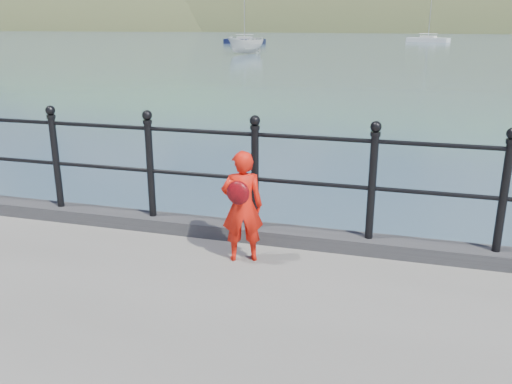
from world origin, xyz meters
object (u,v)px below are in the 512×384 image
(launch_white, at_px, (246,45))
(sailboat_left, at_px, (245,41))
(child, at_px, (242,206))
(sailboat_deep, at_px, (428,40))
(railing, at_px, (201,161))

(launch_white, height_order, sailboat_left, sailboat_left)
(child, relative_size, sailboat_deep, 0.11)
(sailboat_left, distance_m, sailboat_deep, 29.53)
(sailboat_left, relative_size, sailboat_deep, 0.89)
(railing, relative_size, sailboat_deep, 1.88)
(sailboat_left, xyz_separation_m, sailboat_deep, (26.25, 13.53, 0.00))
(launch_white, bearing_deg, sailboat_deep, 96.34)
(railing, relative_size, sailboat_left, 2.11)
(railing, bearing_deg, launch_white, 106.37)
(launch_white, bearing_deg, sailboat_left, 139.21)
(child, relative_size, sailboat_left, 0.13)
(railing, height_order, child, railing)
(child, height_order, sailboat_deep, sailboat_deep)
(launch_white, bearing_deg, child, -41.34)
(launch_white, xyz_separation_m, sailboat_deep, (18.39, 38.61, -0.54))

